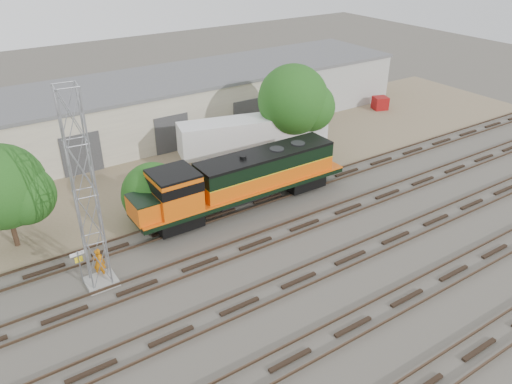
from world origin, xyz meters
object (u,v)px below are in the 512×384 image
semi_trailer (257,134)px  worker (99,263)px  locomotive (240,180)px  signal_tower (86,197)px

semi_trailer → worker: bearing=-138.9°
worker → semi_trailer: semi_trailer is taller
worker → locomotive: bearing=-138.4°
locomotive → signal_tower: bearing=-165.6°
locomotive → signal_tower: signal_tower is taller
locomotive → worker: bearing=-168.3°
signal_tower → semi_trailer: size_ratio=0.89×
signal_tower → worker: size_ratio=5.96×
worker → semi_trailer: (16.57, 8.49, 1.49)m
signal_tower → semi_trailer: bearing=28.5°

